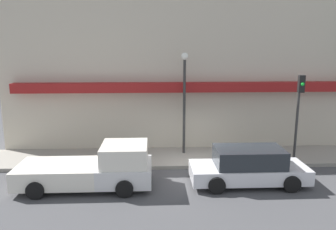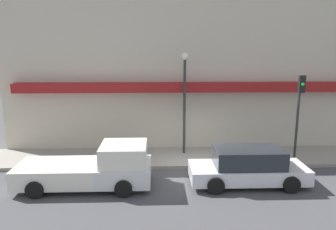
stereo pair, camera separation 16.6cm
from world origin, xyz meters
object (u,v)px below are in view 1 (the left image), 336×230
at_px(parked_car, 248,167).
at_px(traffic_light, 299,104).
at_px(pickup_truck, 95,168).
at_px(street_lamp, 184,91).
at_px(fire_hydrant, 227,154).

relative_size(parked_car, traffic_light, 1.15).
bearing_deg(pickup_truck, street_lamp, 42.20).
distance_m(parked_car, traffic_light, 4.24).
height_order(pickup_truck, traffic_light, traffic_light).
bearing_deg(parked_car, fire_hydrant, 100.88).
height_order(parked_car, traffic_light, traffic_light).
xyz_separation_m(parked_car, street_lamp, (-2.36, 3.69, 2.70)).
relative_size(pickup_truck, traffic_light, 1.29).
relative_size(parked_car, fire_hydrant, 6.52).
bearing_deg(traffic_light, street_lamp, 163.16).
distance_m(fire_hydrant, street_lamp, 3.78).
xyz_separation_m(parked_car, traffic_light, (2.89, 2.10, 2.28)).
xyz_separation_m(fire_hydrant, traffic_light, (3.28, -0.17, 2.49)).
height_order(fire_hydrant, traffic_light, traffic_light).
bearing_deg(traffic_light, pickup_truck, -167.21).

